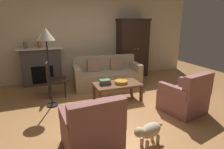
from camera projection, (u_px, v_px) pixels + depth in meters
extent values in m
plane|color=#B27A47|center=(119.00, 107.00, 4.07)|extent=(9.60, 9.60, 0.00)
cube|color=beige|center=(90.00, 36.00, 5.99)|extent=(7.20, 0.10, 2.80)
cube|color=#4C4947|center=(42.00, 67.00, 5.48)|extent=(1.10, 0.36, 1.08)
cube|color=black|center=(43.00, 75.00, 5.37)|extent=(0.60, 0.01, 0.52)
cube|color=white|center=(40.00, 48.00, 5.31)|extent=(1.26, 0.48, 0.04)
cube|color=black|center=(132.00, 49.00, 6.28)|extent=(1.00, 0.52, 1.88)
cube|color=black|center=(133.00, 20.00, 6.02)|extent=(1.06, 0.55, 0.06)
sphere|color=#ADAFB5|center=(135.00, 49.00, 6.01)|extent=(0.04, 0.04, 0.04)
sphere|color=#ADAFB5|center=(138.00, 49.00, 6.05)|extent=(0.04, 0.04, 0.04)
cube|color=tan|center=(107.00, 79.00, 5.38)|extent=(1.94, 0.94, 0.44)
cube|color=tan|center=(104.00, 62.00, 5.57)|extent=(1.91, 0.28, 0.42)
cube|color=tan|center=(76.00, 70.00, 5.04)|extent=(0.20, 0.81, 0.22)
cube|color=tan|center=(135.00, 66.00, 5.54)|extent=(0.20, 0.81, 0.22)
cube|color=#9E755B|center=(94.00, 65.00, 5.36)|extent=(0.37, 0.21, 0.37)
cube|color=#9E755B|center=(116.00, 64.00, 5.56)|extent=(0.37, 0.21, 0.37)
cube|color=brown|center=(117.00, 84.00, 4.37)|extent=(1.10, 0.60, 0.05)
cube|color=brown|center=(100.00, 100.00, 4.02)|extent=(0.06, 0.06, 0.37)
cube|color=brown|center=(141.00, 94.00, 4.36)|extent=(0.06, 0.06, 0.37)
cube|color=brown|center=(94.00, 92.00, 4.49)|extent=(0.06, 0.06, 0.37)
cube|color=brown|center=(132.00, 87.00, 4.83)|extent=(0.06, 0.06, 0.37)
cylinder|color=orange|center=(121.00, 82.00, 4.36)|extent=(0.31, 0.31, 0.07)
cube|color=#38569E|center=(105.00, 83.00, 4.31)|extent=(0.25, 0.19, 0.04)
cube|color=#B73833|center=(105.00, 82.00, 4.29)|extent=(0.25, 0.18, 0.04)
cube|color=#427A4C|center=(105.00, 80.00, 4.27)|extent=(0.25, 0.18, 0.04)
cylinder|color=olive|center=(25.00, 45.00, 5.15)|extent=(0.12, 0.12, 0.17)
cylinder|color=#A86042|center=(40.00, 43.00, 5.27)|extent=(0.13, 0.13, 0.24)
cube|color=#935B56|center=(91.00, 135.00, 2.71)|extent=(0.82, 0.82, 0.42)
cube|color=#935B56|center=(98.00, 118.00, 2.32)|extent=(0.77, 0.23, 0.46)
cube|color=#935B56|center=(111.00, 112.00, 2.76)|extent=(0.18, 0.71, 0.20)
cube|color=#935B56|center=(67.00, 122.00, 2.49)|extent=(0.18, 0.71, 0.20)
cube|color=#935B56|center=(182.00, 102.00, 3.87)|extent=(0.91, 0.91, 0.42)
cube|color=#935B56|center=(198.00, 86.00, 3.50)|extent=(0.78, 0.32, 0.46)
cube|color=#935B56|center=(193.00, 85.00, 3.96)|extent=(0.27, 0.71, 0.20)
cube|color=#935B56|center=(173.00, 91.00, 3.61)|extent=(0.27, 0.71, 0.20)
cube|color=black|center=(57.00, 80.00, 4.62)|extent=(0.49, 0.49, 0.04)
cylinder|color=black|center=(65.00, 90.00, 4.55)|extent=(0.04, 0.04, 0.41)
cylinder|color=black|center=(65.00, 85.00, 4.90)|extent=(0.04, 0.04, 0.41)
cylinder|color=black|center=(49.00, 91.00, 4.46)|extent=(0.04, 0.04, 0.41)
cylinder|color=black|center=(50.00, 86.00, 4.81)|extent=(0.04, 0.04, 0.41)
cube|color=black|center=(48.00, 71.00, 4.51)|extent=(0.09, 0.44, 0.45)
cylinder|color=black|center=(52.00, 105.00, 4.17)|extent=(0.26, 0.26, 0.02)
cylinder|color=black|center=(49.00, 74.00, 3.97)|extent=(0.03, 0.03, 1.48)
cone|color=beige|center=(46.00, 34.00, 3.74)|extent=(0.36, 0.36, 0.26)
ellipsoid|color=beige|center=(151.00, 130.00, 2.77)|extent=(0.44, 0.30, 0.22)
sphere|color=beige|center=(139.00, 132.00, 2.61)|extent=(0.15, 0.15, 0.15)
cylinder|color=beige|center=(147.00, 145.00, 2.71)|extent=(0.06, 0.06, 0.14)
cylinder|color=beige|center=(142.00, 142.00, 2.79)|extent=(0.06, 0.06, 0.14)
cylinder|color=beige|center=(158.00, 139.00, 2.84)|extent=(0.06, 0.06, 0.14)
cylinder|color=beige|center=(152.00, 136.00, 2.93)|extent=(0.06, 0.06, 0.14)
sphere|color=beige|center=(161.00, 124.00, 2.89)|extent=(0.06, 0.06, 0.06)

